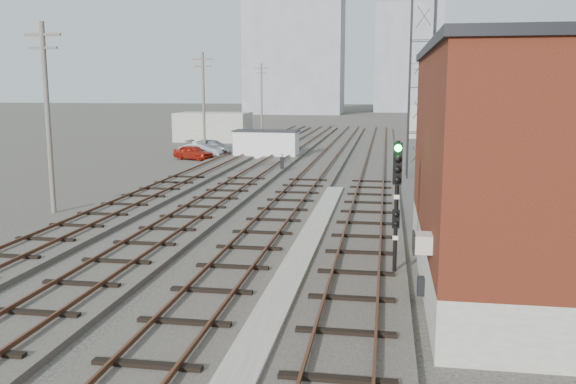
% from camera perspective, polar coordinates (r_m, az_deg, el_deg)
% --- Properties ---
extents(ground, '(320.00, 320.00, 0.00)m').
position_cam_1_polar(ground, '(67.10, 6.33, 4.57)').
color(ground, '#282621').
rests_on(ground, ground).
extents(track_right, '(3.20, 90.00, 0.39)m').
position_cam_1_polar(track_right, '(46.13, 8.08, 2.33)').
color(track_right, '#332D28').
rests_on(track_right, ground).
extents(track_mid_right, '(3.20, 90.00, 0.39)m').
position_cam_1_polar(track_mid_right, '(46.38, 3.13, 2.45)').
color(track_mid_right, '#332D28').
rests_on(track_mid_right, ground).
extents(track_mid_left, '(3.20, 90.00, 0.39)m').
position_cam_1_polar(track_mid_left, '(46.96, -1.73, 2.55)').
color(track_mid_left, '#332D28').
rests_on(track_mid_left, ground).
extents(track_left, '(3.20, 90.00, 0.39)m').
position_cam_1_polar(track_left, '(47.88, -6.44, 2.63)').
color(track_left, '#332D28').
rests_on(track_left, ground).
extents(platform_curb, '(0.90, 28.00, 0.26)m').
position_cam_1_polar(platform_curb, '(21.74, 1.36, -5.87)').
color(platform_curb, gray).
rests_on(platform_curb, ground).
extents(brick_building, '(6.54, 12.20, 7.22)m').
position_cam_1_polar(brick_building, '(19.35, 21.55, 2.08)').
color(brick_building, gray).
rests_on(brick_building, ground).
extents(lattice_tower, '(1.60, 1.60, 15.00)m').
position_cam_1_polar(lattice_tower, '(41.83, 12.41, 11.60)').
color(lattice_tower, black).
rests_on(lattice_tower, ground).
extents(utility_pole_left_a, '(1.80, 0.24, 9.00)m').
position_cam_1_polar(utility_pole_left_a, '(31.11, -21.58, 6.88)').
color(utility_pole_left_a, '#595147').
rests_on(utility_pole_left_a, ground).
extents(utility_pole_left_b, '(1.80, 0.24, 9.00)m').
position_cam_1_polar(utility_pole_left_b, '(54.13, -7.91, 8.40)').
color(utility_pole_left_b, '#595147').
rests_on(utility_pole_left_b, ground).
extents(utility_pole_left_c, '(1.80, 0.24, 9.00)m').
position_cam_1_polar(utility_pole_left_c, '(78.38, -2.50, 8.87)').
color(utility_pole_left_c, '#595147').
rests_on(utility_pole_left_c, ground).
extents(utility_pole_right_a, '(1.80, 0.24, 9.00)m').
position_cam_1_polar(utility_pole_right_a, '(34.91, 14.51, 7.49)').
color(utility_pole_right_a, '#595147').
rests_on(utility_pole_right_a, ground).
extents(utility_pole_right_b, '(1.80, 0.24, 9.00)m').
position_cam_1_polar(utility_pole_right_b, '(64.84, 12.12, 8.48)').
color(utility_pole_right_b, '#595147').
rests_on(utility_pole_right_b, ground).
extents(apartment_left, '(22.00, 14.00, 30.00)m').
position_cam_1_polar(apartment_left, '(143.63, 0.65, 13.34)').
color(apartment_left, gray).
rests_on(apartment_left, ground).
extents(apartment_right, '(16.00, 12.00, 26.00)m').
position_cam_1_polar(apartment_right, '(156.98, 11.14, 12.13)').
color(apartment_right, gray).
rests_on(apartment_right, ground).
extents(shed_left, '(8.00, 5.00, 3.20)m').
position_cam_1_polar(shed_left, '(69.63, -6.99, 6.06)').
color(shed_left, gray).
rests_on(shed_left, ground).
extents(shed_right, '(6.00, 6.00, 4.00)m').
position_cam_1_polar(shed_right, '(77.06, 13.48, 6.52)').
color(shed_right, gray).
rests_on(shed_right, ground).
extents(signal_mast, '(0.40, 0.42, 4.37)m').
position_cam_1_polar(signal_mast, '(19.30, 10.13, -0.47)').
color(signal_mast, gray).
rests_on(signal_mast, ground).
extents(switch_stand, '(0.33, 0.33, 1.22)m').
position_cam_1_polar(switch_stand, '(44.04, -0.56, 2.69)').
color(switch_stand, black).
rests_on(switch_stand, ground).
extents(site_trailer, '(5.64, 2.54, 2.36)m').
position_cam_1_polar(site_trailer, '(53.02, -2.04, 4.55)').
color(site_trailer, silver).
rests_on(site_trailer, ground).
extents(car_red, '(3.86, 2.72, 1.22)m').
position_cam_1_polar(car_red, '(51.80, -8.85, 3.68)').
color(car_red, maroon).
rests_on(car_red, ground).
extents(car_silver, '(3.86, 1.55, 1.25)m').
position_cam_1_polar(car_silver, '(53.42, -8.17, 3.89)').
color(car_silver, '#929398').
rests_on(car_silver, ground).
extents(car_grey, '(4.78, 2.09, 1.37)m').
position_cam_1_polar(car_grey, '(55.06, -7.03, 4.15)').
color(car_grey, gray).
rests_on(car_grey, ground).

